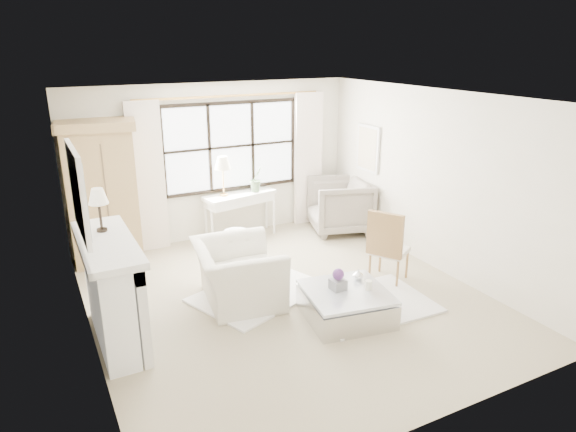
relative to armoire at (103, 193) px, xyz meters
name	(u,v)px	position (x,y,z in m)	size (l,w,h in m)	color
floor	(288,298)	(1.93, -2.42, -1.14)	(5.50, 5.50, 0.00)	tan
ceiling	(288,97)	(1.93, -2.42, 1.56)	(5.50, 5.50, 0.00)	white
wall_back	(215,162)	(1.93, 0.33, 0.21)	(5.00, 5.00, 0.00)	silver
wall_front	(439,292)	(1.93, -5.17, 0.21)	(5.00, 5.00, 0.00)	beige
wall_left	(81,236)	(-0.57, -2.42, 0.21)	(5.50, 5.50, 0.00)	silver
wall_right	(436,181)	(4.43, -2.42, 0.21)	(5.50, 5.50, 0.00)	beige
window_pane	(231,147)	(2.23, 0.31, 0.46)	(2.40, 0.02, 1.50)	silver
window_frame	(231,147)	(2.23, 0.30, 0.46)	(2.50, 0.04, 1.50)	black
curtain_rod	(231,96)	(2.23, 0.25, 1.33)	(0.04, 0.04, 3.30)	#B8863F
curtain_left	(147,178)	(0.73, 0.23, 0.10)	(0.55, 0.10, 2.47)	silver
curtain_right	(308,159)	(3.73, 0.23, 0.10)	(0.55, 0.10, 2.47)	white
fireplace	(110,291)	(-0.34, -2.42, -0.49)	(0.58, 1.66, 1.26)	silver
mirror_frame	(78,192)	(-0.54, -2.42, 0.70)	(0.05, 1.15, 0.95)	silver
mirror_glass	(81,192)	(-0.51, -2.42, 0.70)	(0.02, 1.00, 0.80)	#B4BAC0
art_frame	(368,148)	(4.40, -0.72, 0.41)	(0.04, 0.62, 0.82)	silver
art_canvas	(367,149)	(4.38, -0.72, 0.41)	(0.01, 0.52, 0.72)	beige
mantel_lamp	(98,198)	(-0.31, -2.10, 0.51)	(0.22, 0.22, 0.51)	black
armoire	(103,193)	(0.00, 0.00, 0.00)	(1.21, 0.86, 2.24)	tan
console_table	(240,215)	(2.28, 0.10, -0.74)	(1.36, 0.69, 0.80)	white
console_lamp	(223,164)	(1.98, 0.10, 0.22)	(0.28, 0.28, 0.69)	#AE813C
orchid_plant	(256,179)	(2.59, 0.08, -0.11)	(0.25, 0.20, 0.46)	#506B47
side_table	(236,242)	(1.79, -0.92, -0.81)	(0.40, 0.40, 0.51)	silver
rug_left	(259,292)	(1.64, -2.11, -1.12)	(1.72, 1.22, 0.03)	white
rug_right	(369,304)	(2.81, -3.09, -1.12)	(1.62, 1.21, 0.03)	silver
club_armchair	(238,274)	(1.31, -2.17, -0.74)	(1.23, 1.08, 0.80)	silver
wingback_chair	(340,206)	(4.00, -0.48, -0.65)	(1.04, 1.07, 0.97)	gray
french_chair	(388,261)	(3.49, -2.59, -0.83)	(0.66, 0.66, 1.08)	#9C7241
coffee_table	(346,305)	(2.35, -3.22, -0.96)	(1.15, 1.15, 0.38)	silver
planter_box	(338,284)	(2.27, -3.14, -0.69)	(0.18, 0.18, 0.13)	slate
planter_flowers	(338,274)	(2.27, -3.14, -0.55)	(0.15, 0.15, 0.15)	#562B6D
pillar_candle	(368,285)	(2.61, -3.32, -0.70)	(0.08, 0.08, 0.12)	silver
coffee_vase	(358,275)	(2.65, -3.02, -0.69)	(0.14, 0.14, 0.15)	silver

